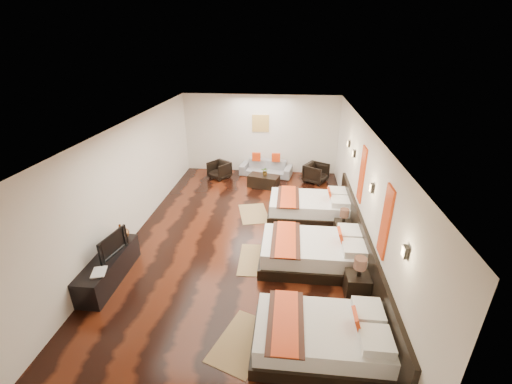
# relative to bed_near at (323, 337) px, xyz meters

# --- Properties ---
(floor) EXTENTS (5.50, 9.50, 0.01)m
(floor) POSITION_rel_bed_near_xyz_m (-1.70, 3.13, -0.28)
(floor) COLOR black
(floor) RESTS_ON ground
(ceiling) EXTENTS (5.50, 9.50, 0.01)m
(ceiling) POSITION_rel_bed_near_xyz_m (-1.70, 3.13, 2.52)
(ceiling) COLOR white
(ceiling) RESTS_ON floor
(back_wall) EXTENTS (5.50, 0.01, 2.80)m
(back_wall) POSITION_rel_bed_near_xyz_m (-1.70, 7.88, 1.12)
(back_wall) COLOR silver
(back_wall) RESTS_ON floor
(left_wall) EXTENTS (0.01, 9.50, 2.80)m
(left_wall) POSITION_rel_bed_near_xyz_m (-4.45, 3.13, 1.12)
(left_wall) COLOR silver
(left_wall) RESTS_ON floor
(right_wall) EXTENTS (0.01, 9.50, 2.80)m
(right_wall) POSITION_rel_bed_near_xyz_m (1.05, 3.13, 1.12)
(right_wall) COLOR silver
(right_wall) RESTS_ON floor
(headboard_panel) EXTENTS (0.08, 6.60, 0.90)m
(headboard_panel) POSITION_rel_bed_near_xyz_m (1.01, 2.33, 0.17)
(headboard_panel) COLOR black
(headboard_panel) RESTS_ON floor
(bed_near) EXTENTS (2.14, 1.35, 0.82)m
(bed_near) POSITION_rel_bed_near_xyz_m (0.00, 0.00, 0.00)
(bed_near) COLOR black
(bed_near) RESTS_ON floor
(bed_mid) EXTENTS (2.32, 1.46, 0.89)m
(bed_mid) POSITION_rel_bed_near_xyz_m (0.00, 2.28, 0.02)
(bed_mid) COLOR black
(bed_mid) RESTS_ON floor
(bed_far) EXTENTS (2.25, 1.41, 0.86)m
(bed_far) POSITION_rel_bed_near_xyz_m (0.00, 4.47, 0.01)
(bed_far) COLOR black
(bed_far) RESTS_ON floor
(nightstand_a) EXTENTS (0.44, 0.44, 0.88)m
(nightstand_a) POSITION_rel_bed_near_xyz_m (0.75, 1.32, 0.03)
(nightstand_a) COLOR black
(nightstand_a) RESTS_ON floor
(nightstand_b) EXTENTS (0.40, 0.40, 0.80)m
(nightstand_b) POSITION_rel_bed_near_xyz_m (0.75, 3.42, 0.00)
(nightstand_b) COLOR black
(nightstand_b) RESTS_ON floor
(jute_mat_near) EXTENTS (1.12, 1.38, 0.01)m
(jute_mat_near) POSITION_rel_bed_near_xyz_m (-1.28, 0.02, -0.27)
(jute_mat_near) COLOR #93754A
(jute_mat_near) RESTS_ON floor
(jute_mat_mid) EXTENTS (0.79, 1.23, 0.01)m
(jute_mat_mid) POSITION_rel_bed_near_xyz_m (-1.28, 2.28, -0.27)
(jute_mat_mid) COLOR #93754A
(jute_mat_mid) RESTS_ON floor
(jute_mat_far) EXTENTS (1.02, 1.35, 0.01)m
(jute_mat_far) POSITION_rel_bed_near_xyz_m (-1.57, 4.45, -0.27)
(jute_mat_far) COLOR #93754A
(jute_mat_far) RESTS_ON floor
(tv_console) EXTENTS (0.50, 1.80, 0.55)m
(tv_console) POSITION_rel_bed_near_xyz_m (-4.20, 1.31, -0.00)
(tv_console) COLOR black
(tv_console) RESTS_ON floor
(tv) EXTENTS (0.26, 0.82, 0.47)m
(tv) POSITION_rel_bed_near_xyz_m (-4.15, 1.44, 0.51)
(tv) COLOR black
(tv) RESTS_ON tv_console
(book) EXTENTS (0.34, 0.40, 0.03)m
(book) POSITION_rel_bed_near_xyz_m (-4.20, 0.78, 0.29)
(book) COLOR black
(book) RESTS_ON tv_console
(figurine) EXTENTS (0.36, 0.36, 0.35)m
(figurine) POSITION_rel_bed_near_xyz_m (-4.20, 1.99, 0.45)
(figurine) COLOR brown
(figurine) RESTS_ON tv_console
(sofa) EXTENTS (1.93, 1.01, 0.54)m
(sofa) POSITION_rel_bed_near_xyz_m (-1.45, 7.46, -0.01)
(sofa) COLOR gray
(sofa) RESTS_ON floor
(armchair_left) EXTENTS (0.90, 0.91, 0.60)m
(armchair_left) POSITION_rel_bed_near_xyz_m (-3.08, 7.02, 0.02)
(armchair_left) COLOR black
(armchair_left) RESTS_ON floor
(armchair_right) EXTENTS (0.98, 0.97, 0.66)m
(armchair_right) POSITION_rel_bed_near_xyz_m (0.30, 6.99, 0.05)
(armchair_right) COLOR black
(armchair_right) RESTS_ON floor
(coffee_table) EXTENTS (1.10, 0.74, 0.40)m
(coffee_table) POSITION_rel_bed_near_xyz_m (-1.45, 6.41, -0.08)
(coffee_table) COLOR black
(coffee_table) RESTS_ON floor
(table_plant) EXTENTS (0.30, 0.27, 0.28)m
(table_plant) POSITION_rel_bed_near_xyz_m (-1.40, 6.45, 0.26)
(table_plant) COLOR #21541C
(table_plant) RESTS_ON coffee_table
(orange_panel_a) EXTENTS (0.04, 0.40, 1.30)m
(orange_panel_a) POSITION_rel_bed_near_xyz_m (1.03, 1.23, 1.42)
(orange_panel_a) COLOR #D86014
(orange_panel_a) RESTS_ON right_wall
(orange_panel_b) EXTENTS (0.04, 0.40, 1.30)m
(orange_panel_b) POSITION_rel_bed_near_xyz_m (1.03, 3.43, 1.42)
(orange_panel_b) COLOR #D86014
(orange_panel_b) RESTS_ON right_wall
(sconce_near) EXTENTS (0.07, 0.12, 0.18)m
(sconce_near) POSITION_rel_bed_near_xyz_m (1.01, 0.13, 1.57)
(sconce_near) COLOR black
(sconce_near) RESTS_ON right_wall
(sconce_mid) EXTENTS (0.07, 0.12, 0.18)m
(sconce_mid) POSITION_rel_bed_near_xyz_m (1.01, 2.33, 1.57)
(sconce_mid) COLOR black
(sconce_mid) RESTS_ON right_wall
(sconce_far) EXTENTS (0.07, 0.12, 0.18)m
(sconce_far) POSITION_rel_bed_near_xyz_m (1.01, 4.53, 1.57)
(sconce_far) COLOR black
(sconce_far) RESTS_ON right_wall
(sconce_lounge) EXTENTS (0.07, 0.12, 0.18)m
(sconce_lounge) POSITION_rel_bed_near_xyz_m (1.01, 5.43, 1.57)
(sconce_lounge) COLOR black
(sconce_lounge) RESTS_ON right_wall
(gold_artwork) EXTENTS (0.60, 0.04, 0.60)m
(gold_artwork) POSITION_rel_bed_near_xyz_m (-1.70, 7.86, 1.52)
(gold_artwork) COLOR #AD873F
(gold_artwork) RESTS_ON back_wall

